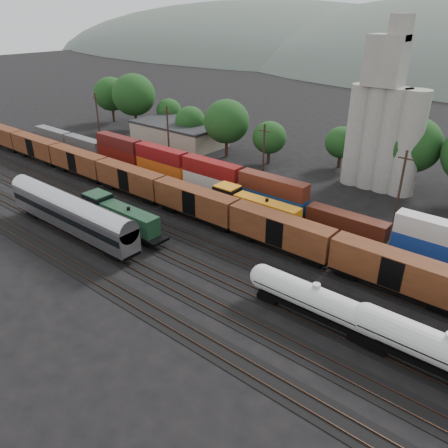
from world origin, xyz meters
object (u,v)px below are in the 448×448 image
Objects in this scene: orange_locomotive at (250,206)px; tank_car_a at (315,300)px; green_locomotive at (116,215)px; grain_silo at (383,127)px; passenger_coach at (70,212)px.

tank_car_a is at bearing -37.69° from orange_locomotive.
green_locomotive is at bearing -131.43° from orange_locomotive.
tank_car_a is at bearing -76.14° from grain_silo.
grain_silo is at bearing 103.86° from tank_car_a.
grain_silo is at bearing 70.32° from orange_locomotive.
green_locomotive is 1.07× the size of tank_car_a.
green_locomotive is at bearing 52.61° from passenger_coach.
orange_locomotive is at bearing 142.31° from tank_car_a.
passenger_coach is 26.31m from orange_locomotive.
grain_silo is (-10.12, 41.00, 8.74)m from tank_car_a.
orange_locomotive is at bearing 49.54° from passenger_coach.
grain_silo is at bearing 61.21° from green_locomotive.
green_locomotive is 0.96× the size of orange_locomotive.
green_locomotive is 0.59× the size of grain_silo.
orange_locomotive is (-19.41, 15.00, 0.05)m from tank_car_a.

